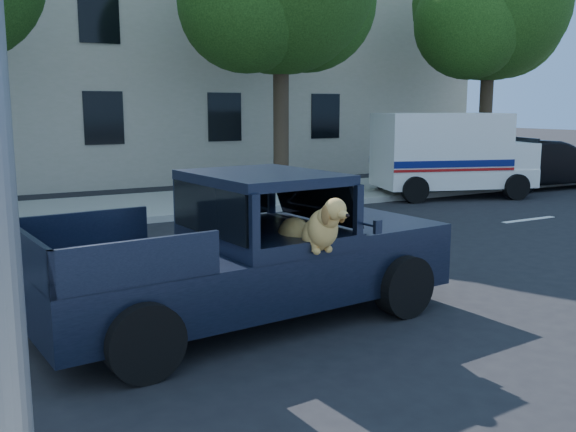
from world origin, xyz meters
The scene contains 8 objects.
ground centered at (0.00, 0.00, 0.00)m, with size 120.00×120.00×0.00m, color black.
far_sidewalk centered at (0.00, 9.20, 0.07)m, with size 60.00×4.00×0.15m, color gray.
lane_stripes centered at (2.00, 3.40, 0.01)m, with size 21.60×0.14×0.01m, color silver, non-canonical shape.
street_tree_right centered at (13.03, 9.62, 5.71)m, with size 6.00×5.20×8.60m.
building_main centered at (3.00, 16.50, 4.50)m, with size 26.00×6.00×9.00m, color beige.
pickup_truck centered at (-0.70, 0.29, 0.60)m, with size 5.09×2.67×1.77m.
mail_truck centered at (9.10, 7.17, 1.03)m, with size 4.70×3.23×2.36m.
parked_sedan centered at (13.01, 7.17, 0.76)m, with size 4.61×1.61×1.52m, color black.
Camera 1 is at (-3.83, -6.36, 2.53)m, focal length 40.00 mm.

